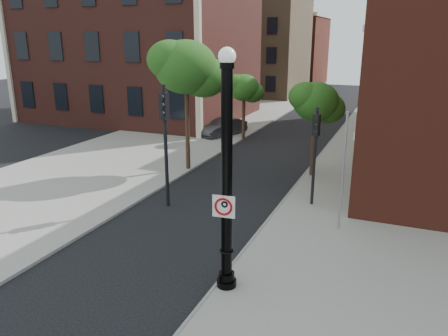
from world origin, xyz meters
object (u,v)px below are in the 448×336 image
at_px(lamppost, 227,187).
at_px(traffic_signal_left, 165,126).
at_px(parked_car, 223,127).
at_px(traffic_signal_right, 315,141).
at_px(no_parking_sign, 224,206).

relative_size(lamppost, traffic_signal_left, 1.31).
xyz_separation_m(parked_car, traffic_signal_right, (9.16, -11.72, 2.30)).
bearing_deg(traffic_signal_right, no_parking_sign, -86.55).
height_order(traffic_signal_left, traffic_signal_right, traffic_signal_left).
relative_size(parked_car, traffic_signal_left, 0.76).
distance_m(traffic_signal_left, traffic_signal_right, 6.41).
bearing_deg(parked_car, no_parking_sign, -46.99).
relative_size(lamppost, no_parking_sign, 10.70).
height_order(lamppost, no_parking_sign, lamppost).
height_order(lamppost, traffic_signal_left, lamppost).
bearing_deg(traffic_signal_left, lamppost, -41.43).
bearing_deg(no_parking_sign, traffic_signal_left, 126.16).
relative_size(lamppost, traffic_signal_right, 1.58).
distance_m(parked_car, traffic_signal_right, 15.05).
bearing_deg(parked_car, lamppost, -46.76).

